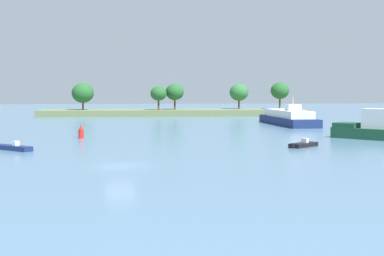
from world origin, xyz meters
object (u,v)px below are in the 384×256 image
(white_riverboat, at_px, (288,118))
(channel_buoy_red, at_px, (81,132))
(tugboat, at_px, (376,129))
(small_motorboat, at_px, (303,145))
(fishing_skiff, at_px, (14,148))

(white_riverboat, height_order, channel_buoy_red, white_riverboat)
(tugboat, bearing_deg, small_motorboat, -145.70)
(channel_buoy_red, bearing_deg, white_riverboat, 35.61)
(small_motorboat, height_order, white_riverboat, white_riverboat)
(small_motorboat, distance_m, fishing_skiff, 31.86)
(small_motorboat, height_order, tugboat, tugboat)
(small_motorboat, distance_m, tugboat, 14.62)
(tugboat, distance_m, channel_buoy_red, 38.68)
(small_motorboat, relative_size, channel_buoy_red, 2.10)
(white_riverboat, relative_size, channel_buoy_red, 10.77)
(white_riverboat, distance_m, channel_buoy_red, 42.78)
(white_riverboat, relative_size, tugboat, 1.89)
(white_riverboat, xyz_separation_m, tugboat, (3.58, -29.83, 0.08))
(fishing_skiff, distance_m, white_riverboat, 55.90)
(small_motorboat, height_order, channel_buoy_red, channel_buoy_red)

